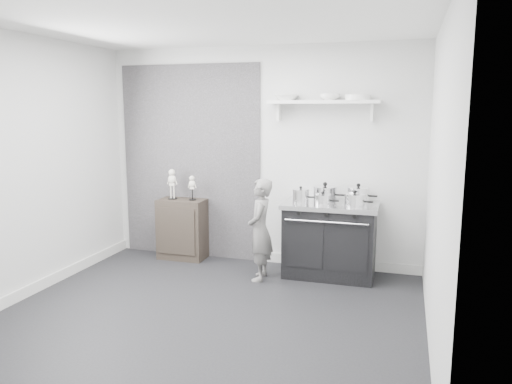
# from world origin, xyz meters

# --- Properties ---
(ground) EXTENTS (4.00, 4.00, 0.00)m
(ground) POSITION_xyz_m (0.00, 0.00, 0.00)
(ground) COLOR black
(ground) RESTS_ON ground
(room_shell) EXTENTS (4.02, 3.62, 2.71)m
(room_shell) POSITION_xyz_m (-0.09, 0.15, 1.64)
(room_shell) COLOR silver
(room_shell) RESTS_ON ground
(wall_shelf) EXTENTS (1.30, 0.26, 0.24)m
(wall_shelf) POSITION_xyz_m (0.80, 1.68, 2.01)
(wall_shelf) COLOR white
(wall_shelf) RESTS_ON room_shell
(stove) EXTENTS (1.08, 0.68, 0.87)m
(stove) POSITION_xyz_m (0.94, 1.48, 0.44)
(stove) COLOR black
(stove) RESTS_ON ground
(side_cabinet) EXTENTS (0.60, 0.35, 0.78)m
(side_cabinet) POSITION_xyz_m (-1.00, 1.61, 0.39)
(side_cabinet) COLOR black
(side_cabinet) RESTS_ON ground
(child) EXTENTS (0.33, 0.46, 1.17)m
(child) POSITION_xyz_m (0.20, 1.11, 0.58)
(child) COLOR slate
(child) RESTS_ON ground
(pot_front_left) EXTENTS (0.28, 0.19, 0.20)m
(pot_front_left) POSITION_xyz_m (0.61, 1.38, 0.95)
(pot_front_left) COLOR silver
(pot_front_left) RESTS_ON stove
(pot_back_left) EXTENTS (0.37, 0.29, 0.23)m
(pot_back_left) POSITION_xyz_m (0.86, 1.57, 0.96)
(pot_back_left) COLOR silver
(pot_back_left) RESTS_ON stove
(pot_back_right) EXTENTS (0.35, 0.27, 0.22)m
(pot_back_right) POSITION_xyz_m (1.24, 1.61, 0.96)
(pot_back_right) COLOR silver
(pot_back_right) RESTS_ON stove
(pot_front_right) EXTENTS (0.31, 0.22, 0.19)m
(pot_front_right) POSITION_xyz_m (1.23, 1.31, 0.94)
(pot_front_right) COLOR silver
(pot_front_right) RESTS_ON stove
(pot_front_center) EXTENTS (0.28, 0.20, 0.15)m
(pot_front_center) POSITION_xyz_m (0.87, 1.34, 0.93)
(pot_front_center) COLOR silver
(pot_front_center) RESTS_ON stove
(skeleton_full) EXTENTS (0.13, 0.08, 0.45)m
(skeleton_full) POSITION_xyz_m (-1.13, 1.61, 1.01)
(skeleton_full) COLOR beige
(skeleton_full) RESTS_ON side_cabinet
(skeleton_torso) EXTENTS (0.10, 0.07, 0.36)m
(skeleton_torso) POSITION_xyz_m (-0.85, 1.61, 0.96)
(skeleton_torso) COLOR beige
(skeleton_torso) RESTS_ON side_cabinet
(bowl_large) EXTENTS (0.28, 0.28, 0.07)m
(bowl_large) POSITION_xyz_m (0.36, 1.67, 2.07)
(bowl_large) COLOR white
(bowl_large) RESTS_ON wall_shelf
(bowl_small) EXTENTS (0.23, 0.23, 0.07)m
(bowl_small) POSITION_xyz_m (0.87, 1.67, 2.08)
(bowl_small) COLOR white
(bowl_small) RESTS_ON wall_shelf
(plate_stack) EXTENTS (0.28, 0.28, 0.06)m
(plate_stack) POSITION_xyz_m (1.19, 1.67, 2.07)
(plate_stack) COLOR white
(plate_stack) RESTS_ON wall_shelf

